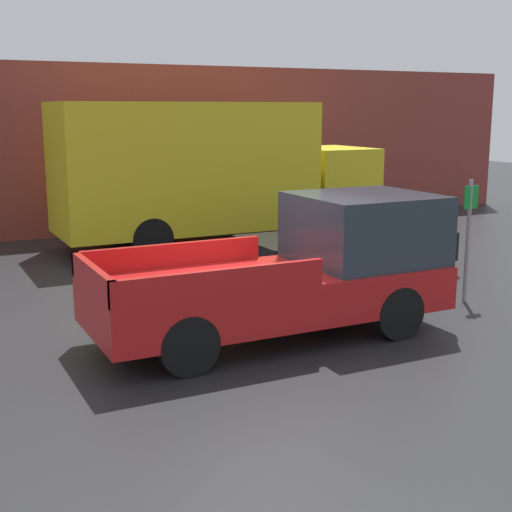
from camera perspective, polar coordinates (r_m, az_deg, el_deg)
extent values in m
plane|color=#232326|center=(10.92, 0.72, -6.21)|extent=(60.00, 60.00, 0.00)
cube|color=brown|center=(19.72, -12.67, 8.27)|extent=(28.00, 0.15, 4.54)
cube|color=red|center=(10.56, 1.13, -2.97)|extent=(5.34, 2.04, 0.65)
cube|color=#28333D|center=(11.23, 8.65, 2.24)|extent=(2.03, 1.92, 1.06)
cube|color=red|center=(10.84, -6.88, 0.06)|extent=(2.94, 0.10, 0.36)
cube|color=red|center=(9.08, -2.73, -2.15)|extent=(2.94, 0.10, 0.36)
cube|color=red|center=(9.54, -12.93, -1.76)|extent=(0.10, 2.04, 0.36)
cylinder|color=black|center=(12.20, 6.06, -2.39)|extent=(0.80, 0.26, 0.80)
cylinder|color=black|center=(10.77, 11.23, -4.45)|extent=(0.80, 0.26, 0.80)
cylinder|color=black|center=(10.83, -8.93, -4.29)|extent=(0.80, 0.26, 0.80)
cylinder|color=black|center=(9.20, -5.46, -7.10)|extent=(0.80, 0.26, 0.80)
cube|color=black|center=(14.59, 7.24, 0.64)|extent=(4.29, 1.83, 0.59)
cube|color=#28333D|center=(14.55, 7.73, 3.21)|extent=(2.36, 1.61, 0.72)
cylinder|color=black|center=(16.05, 9.55, 0.69)|extent=(0.67, 0.22, 0.67)
cylinder|color=black|center=(14.78, 13.27, -0.40)|extent=(0.67, 0.22, 0.67)
cylinder|color=black|center=(14.66, 1.12, -0.19)|extent=(0.67, 0.22, 0.67)
cylinder|color=black|center=(13.27, 4.40, -1.49)|extent=(0.67, 0.22, 0.67)
cube|color=gold|center=(19.45, 5.95, 5.85)|extent=(1.80, 2.35, 1.88)
cube|color=gold|center=(17.53, -5.68, 7.15)|extent=(6.21, 2.47, 3.06)
cylinder|color=black|center=(20.33, 3.45, 3.54)|extent=(0.96, 0.30, 0.96)
cylinder|color=black|center=(18.48, 6.86, 2.65)|extent=(0.96, 0.30, 0.96)
cylinder|color=black|center=(18.35, -10.52, 2.48)|extent=(0.96, 0.30, 0.96)
cylinder|color=black|center=(16.27, -8.34, 1.38)|extent=(0.96, 0.30, 0.96)
cylinder|color=gray|center=(12.99, 16.57, 1.11)|extent=(0.07, 0.07, 2.16)
cube|color=#198C33|center=(12.86, 16.83, 4.52)|extent=(0.30, 0.02, 0.40)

